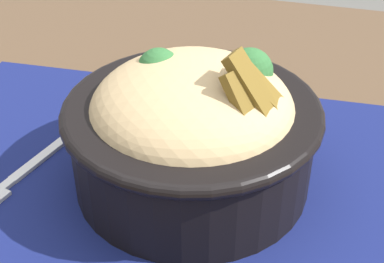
% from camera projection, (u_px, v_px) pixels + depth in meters
% --- Properties ---
extents(table, '(1.31, 0.90, 0.78)m').
position_uv_depth(table, '(145.00, 240.00, 0.51)').
color(table, '#4C3826').
rests_on(table, ground_plane).
extents(placemat, '(0.48, 0.37, 0.00)m').
position_uv_depth(placemat, '(148.00, 186.00, 0.48)').
color(placemat, '#11194C').
rests_on(placemat, table).
extents(bowl, '(0.22, 0.22, 0.13)m').
position_uv_depth(bowl, '(192.00, 127.00, 0.45)').
color(bowl, black).
rests_on(bowl, placemat).
extents(fork, '(0.05, 0.14, 0.00)m').
position_uv_depth(fork, '(11.00, 181.00, 0.48)').
color(fork, '#B6B6B6').
rests_on(fork, placemat).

